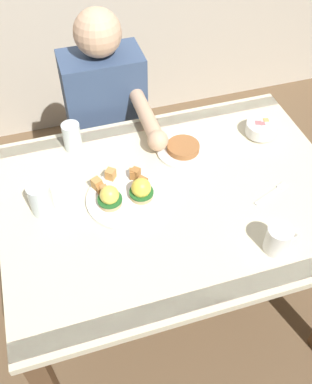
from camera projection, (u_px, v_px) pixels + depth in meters
ground_plane at (170, 299)px, 2.07m from camera, size 6.00×6.00×0.00m
dining_table at (174, 215)px, 1.60m from camera, size 1.20×0.90×0.74m
eggs_benedict_plate at (125, 195)px, 1.49m from camera, size 0.27×0.27×0.09m
fruit_bowl at (261, 129)px, 1.72m from camera, size 0.12×0.12×0.06m
coffee_mug at (279, 238)px, 1.34m from camera, size 0.11×0.08×0.09m
fork at (273, 193)px, 1.53m from camera, size 0.15×0.07×0.00m
water_glass_near at (41, 201)px, 1.44m from camera, size 0.08×0.08×0.12m
water_glass_far at (72, 138)px, 1.65m from camera, size 0.07×0.07×0.11m
side_plate at (183, 149)px, 1.66m from camera, size 0.20×0.20×0.04m
diner_person at (108, 119)px, 1.95m from camera, size 0.34×0.54×1.14m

